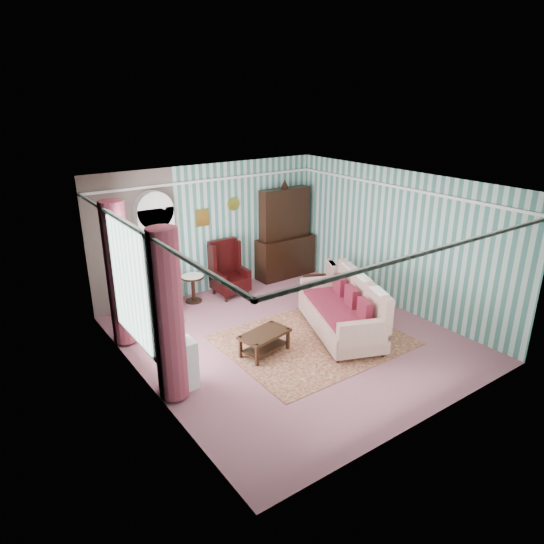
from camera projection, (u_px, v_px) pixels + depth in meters
floor at (290, 339)px, 9.08m from camera, size 6.00×6.00×0.00m
room_shell at (257, 239)px, 8.18m from camera, size 5.53×6.02×2.91m
bookcase at (158, 256)px, 10.13m from camera, size 0.80×0.28×2.24m
dresser_hutch at (286, 230)px, 11.78m from camera, size 1.50×0.56×2.36m
wingback_left at (156, 286)px, 9.87m from camera, size 0.76×0.80×1.25m
wingback_right at (230, 269)px, 10.82m from camera, size 0.76×0.80×1.25m
seated_woman at (156, 288)px, 9.89m from camera, size 0.44×0.40×1.18m
round_side_table at (193, 289)px, 10.59m from camera, size 0.50×0.50×0.60m
nest_table at (353, 283)px, 11.01m from camera, size 0.45×0.38×0.54m
plant_stand at (178, 366)px, 7.42m from camera, size 0.55×0.35×0.80m
rug at (313, 340)px, 9.01m from camera, size 3.20×2.60×0.01m
sofa at (341, 310)px, 9.11m from camera, size 1.85×2.50×0.98m
floral_armchair at (320, 278)px, 10.53m from camera, size 0.96×0.97×1.09m
coffee_table at (265, 343)px, 8.50m from camera, size 0.98×0.67×0.41m
potted_plant_a at (173, 334)px, 7.11m from camera, size 0.47×0.44×0.43m
potted_plant_b at (178, 323)px, 7.36m from camera, size 0.33×0.29×0.51m
potted_plant_c at (172, 330)px, 7.25m from camera, size 0.28×0.28×0.40m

